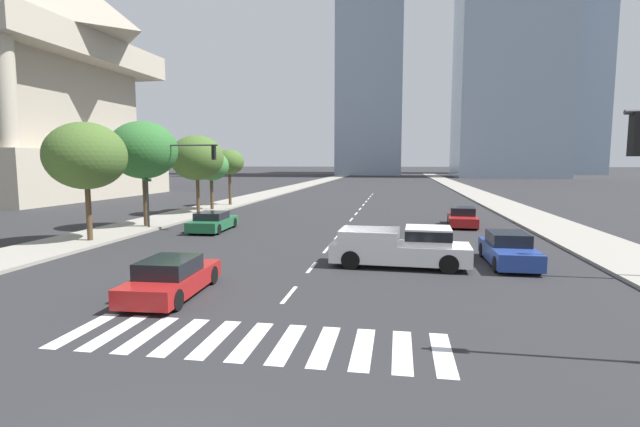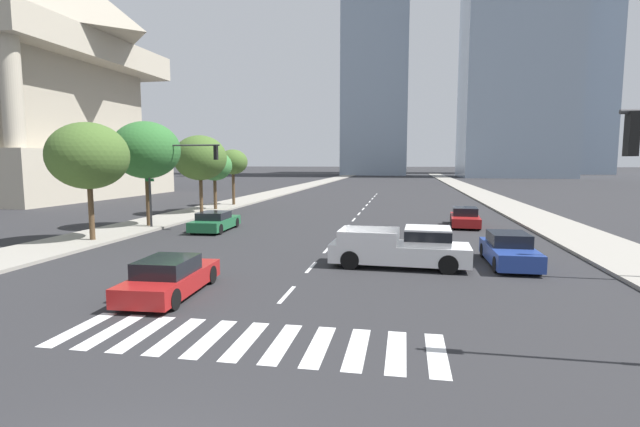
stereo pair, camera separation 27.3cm
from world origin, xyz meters
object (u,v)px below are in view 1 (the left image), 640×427
Objects in this scene: sedan_blue_0 at (508,250)px; street_tree_fourth at (211,166)px; street_tree_fifth at (229,162)px; street_tree_third at (197,158)px; pickup_truck at (407,247)px; street_tree_nearest at (86,156)px; street_tree_second at (143,150)px; sedan_green_1 at (213,222)px; sedan_red_3 at (462,217)px; sedan_red_2 at (172,278)px; traffic_signal_far at (173,166)px.

street_tree_fourth reaches higher than sedan_blue_0.
street_tree_fifth is (-20.77, 22.73, 3.63)m from sedan_blue_0.
sedan_blue_0 is at bearing -36.57° from street_tree_third.
street_tree_third reaches higher than pickup_truck.
street_tree_nearest is 5.62m from street_tree_second.
street_tree_nearest reaches higher than street_tree_fourth.
sedan_red_3 reaches higher than sedan_green_1.
sedan_red_2 is (-7.52, -5.47, -0.24)m from pickup_truck.
pickup_truck is at bearing -12.67° from sedan_red_3.
sedan_red_2 is at bearing -60.94° from sedan_blue_0.
sedan_green_1 is at bearing 14.53° from sedan_red_2.
street_tree_second is 1.32× the size of street_tree_fourth.
sedan_red_3 is 0.89× the size of street_tree_fourth.
street_tree_third is at bearing -95.97° from sedan_red_3.
street_tree_second is at bearing 169.90° from traffic_signal_far.
street_tree_fifth is at bearing 90.00° from street_tree_fourth.
sedan_blue_0 is 27.85m from street_tree_fourth.
street_tree_fourth reaches higher than sedan_red_3.
traffic_signal_far is at bearing 23.59° from sedan_red_2.
street_tree_second is at bearing -90.00° from street_tree_fifth.
pickup_truck is at bearing -29.77° from traffic_signal_far.
street_tree_fourth is at bearing 90.00° from street_tree_third.
traffic_signal_far is 0.90× the size of street_tree_nearest.
street_tree_third is (0.00, 8.02, -0.43)m from street_tree_second.
street_tree_nearest is (-2.24, -5.21, 0.59)m from traffic_signal_far.
street_tree_fourth is (-2.24, 11.28, -0.07)m from traffic_signal_far.
sedan_red_2 is 12.98m from street_tree_nearest.
street_tree_fourth is 0.96× the size of street_tree_fifth.
street_tree_fifth reaches higher than sedan_blue_0.
traffic_signal_far is 1.04× the size of street_tree_fifth.
street_tree_third is (-2.24, 8.42, 0.60)m from traffic_signal_far.
pickup_truck is at bearing -49.64° from street_tree_fourth.
street_tree_nearest is 1.22× the size of street_tree_fourth.
street_tree_third is at bearing 137.19° from pickup_truck.
sedan_red_2 is 15.61m from traffic_signal_far.
sedan_blue_0 is 0.87× the size of street_tree_fourth.
street_tree_second is at bearing 83.14° from sedan_green_1.
sedan_blue_0 is 0.96× the size of sedan_green_1.
pickup_truck is at bearing -55.35° from street_tree_fifth.
street_tree_fifth is at bearing -114.15° from sedan_red_3.
sedan_green_1 is 6.53m from street_tree_second.
pickup_truck is 0.84× the size of street_tree_second.
street_tree_nearest reaches higher than sedan_blue_0.
sedan_green_1 is 1.02× the size of sedan_red_3.
sedan_green_1 is 4.26m from traffic_signal_far.
street_tree_fifth is (-0.00, 15.34, -0.78)m from street_tree_second.
street_tree_second reaches higher than sedan_blue_0.
sedan_red_2 is (4.27, -13.67, 0.01)m from sedan_green_1.
sedan_red_2 is at bearing -141.71° from pickup_truck.
pickup_truck is 13.61m from sedan_red_3.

